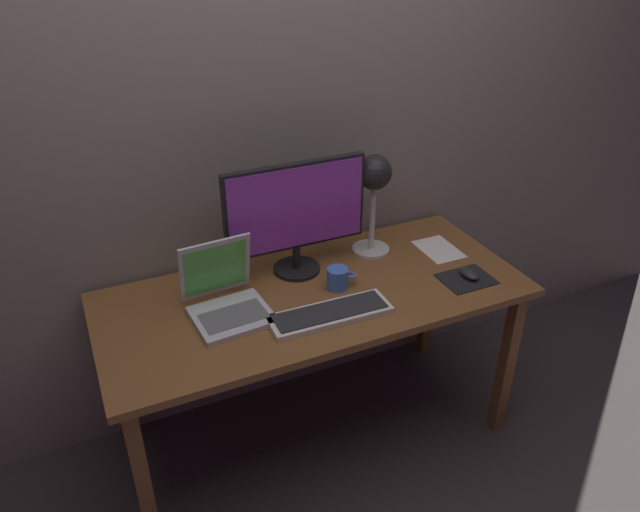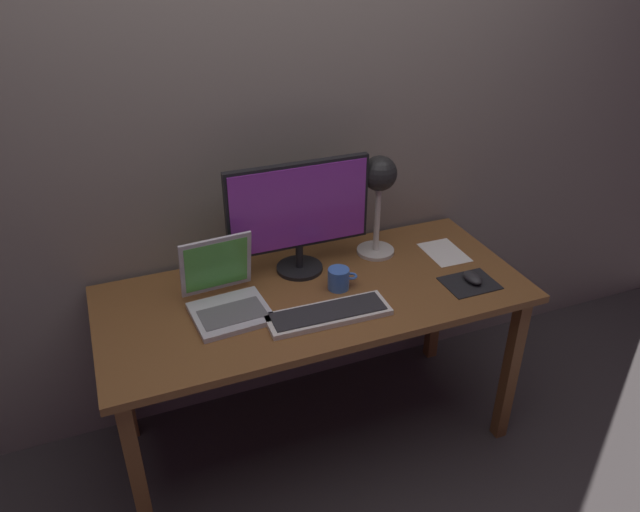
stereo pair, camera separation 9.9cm
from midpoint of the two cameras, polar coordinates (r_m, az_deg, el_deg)
ground_plane at (r=2.76m, az=0.67°, el=-16.32°), size 4.80×4.80×0.00m
back_wall at (r=2.38m, az=-2.86°, el=13.04°), size 4.80×0.06×2.60m
desk at (r=2.32m, az=0.76°, el=-5.00°), size 1.60×0.70×0.74m
monitor at (r=2.29m, az=-0.74°, el=4.22°), size 0.56×0.18×0.45m
keyboard_main at (r=2.14m, az=2.12°, el=-5.46°), size 0.44×0.15×0.03m
laptop at (r=2.18m, az=-7.72°, el=-3.20°), size 0.28×0.30×0.25m
desk_lamp at (r=2.41m, az=6.74°, el=6.64°), size 0.16×0.16×0.42m
mousepad at (r=2.41m, az=15.03°, el=-2.50°), size 0.20×0.16×0.00m
mouse at (r=2.41m, az=15.30°, el=-1.99°), size 0.06×0.10×0.03m
coffee_mug at (r=2.28m, az=3.05°, el=-2.16°), size 0.12×0.08×0.08m
paper_sheet_near_mouse at (r=2.59m, az=12.67°, el=0.32°), size 0.15×0.21×0.00m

